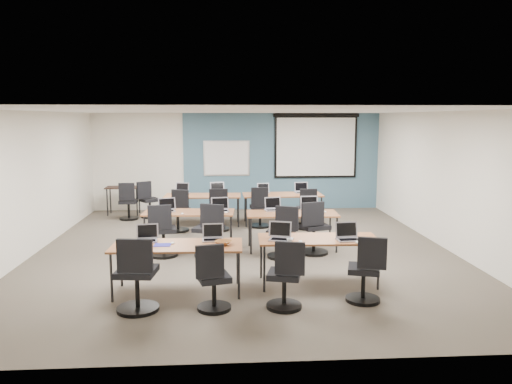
{
  "coord_description": "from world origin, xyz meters",
  "views": [
    {
      "loc": [
        -0.37,
        -9.46,
        2.58
      ],
      "look_at": [
        0.26,
        0.4,
        1.1
      ],
      "focal_mm": 35.0,
      "sensor_mm": 36.0,
      "label": 1
    }
  ],
  "objects": [
    {
      "name": "mouse_2",
      "position": [
        0.76,
        -2.25,
        0.74
      ],
      "size": [
        0.08,
        0.1,
        0.03
      ],
      "primitive_type": "ellipsoid",
      "rotation": [
        0.0,
        0.0,
        0.2
      ],
      "color": "white",
      "rests_on": "training_table_front_right"
    },
    {
      "name": "laptop_0",
      "position": [
        -1.55,
        -2.03,
        0.79
      ],
      "size": [
        0.33,
        0.28,
        0.25
      ],
      "rotation": [
        0.0,
        0.0,
        0.15
      ],
      "color": "silver",
      "rests_on": "training_table_front_left"
    },
    {
      "name": "laptop_3",
      "position": [
        1.5,
        -2.15,
        0.79
      ],
      "size": [
        0.35,
        0.3,
        0.26
      ],
      "rotation": [
        0.0,
        0.0,
        0.08
      ],
      "color": "silver",
      "rests_on": "training_table_front_right"
    },
    {
      "name": "laptop_4",
      "position": [
        -1.52,
        0.37,
        0.79
      ],
      "size": [
        0.34,
        0.29,
        0.26
      ],
      "rotation": [
        0.0,
        0.0,
        0.32
      ],
      "color": "silver",
      "rests_on": "training_table_mid_left"
    },
    {
      "name": "mouse_1",
      "position": [
        -0.34,
        -2.33,
        0.74
      ],
      "size": [
        0.06,
        0.1,
        0.03
      ],
      "primitive_type": "ellipsoid",
      "rotation": [
        0.0,
        0.0,
        0.02
      ],
      "color": "white",
      "rests_on": "training_table_front_left"
    },
    {
      "name": "task_chair_8",
      "position": [
        -1.42,
        1.74,
        0.41
      ],
      "size": [
        0.53,
        0.5,
        0.99
      ],
      "rotation": [
        0.0,
        0.0,
        -0.4
      ],
      "color": "black",
      "rests_on": "floor"
    },
    {
      "name": "wall_right",
      "position": [
        4.0,
        0.0,
        1.35
      ],
      "size": [
        0.04,
        9.0,
        2.7
      ],
      "primitive_type": "cube",
      "color": "beige",
      "rests_on": "ground"
    },
    {
      "name": "laptop_1",
      "position": [
        -0.55,
        -2.04,
        0.79
      ],
      "size": [
        0.32,
        0.27,
        0.24
      ],
      "rotation": [
        0.0,
        0.0,
        0.05
      ],
      "color": "#A8A8A8",
      "rests_on": "training_table_front_left"
    },
    {
      "name": "task_chair_10",
      "position": [
        0.46,
        2.06,
        0.4
      ],
      "size": [
        0.49,
        0.49,
        0.98
      ],
      "rotation": [
        0.0,
        0.0,
        0.12
      ],
      "color": "black",
      "rests_on": "floor"
    },
    {
      "name": "coffee_cup",
      "position": [
        0.58,
        -2.38,
        0.77
      ],
      "size": [
        0.09,
        0.09,
        0.06
      ],
      "primitive_type": "imported",
      "rotation": [
        0.0,
        0.0,
        -0.37
      ],
      "color": "silver",
      "rests_on": "snack_plate"
    },
    {
      "name": "wall_back",
      "position": [
        0.0,
        4.5,
        1.35
      ],
      "size": [
        8.0,
        0.04,
        2.7
      ],
      "primitive_type": "cube",
      "color": "beige",
      "rests_on": "ground"
    },
    {
      "name": "task_chair_6",
      "position": [
        0.69,
        -0.57,
        0.41
      ],
      "size": [
        0.55,
        0.52,
        1.0
      ],
      "rotation": [
        0.0,
        0.0,
        -0.38
      ],
      "color": "black",
      "rests_on": "floor"
    },
    {
      "name": "snack_plate",
      "position": [
        0.46,
        -2.35,
        0.74
      ],
      "size": [
        0.21,
        0.21,
        0.01
      ],
      "primitive_type": "cylinder",
      "rotation": [
        0.0,
        0.0,
        -0.2
      ],
      "color": "white",
      "rests_on": "training_table_front_right"
    },
    {
      "name": "mouse_9",
      "position": [
        -0.42,
        2.44,
        0.74
      ],
      "size": [
        0.06,
        0.09,
        0.03
      ],
      "primitive_type": "ellipsoid",
      "rotation": [
        0.0,
        0.0,
        -0.01
      ],
      "color": "white",
      "rests_on": "training_table_back_left"
    },
    {
      "name": "mouse_10",
      "position": [
        0.68,
        2.5,
        0.74
      ],
      "size": [
        0.06,
        0.09,
        0.03
      ],
      "primitive_type": "ellipsoid",
      "rotation": [
        0.0,
        0.0,
        -0.04
      ],
      "color": "white",
      "rests_on": "training_table_back_right"
    },
    {
      "name": "task_chair_9",
      "position": [
        -0.51,
        1.76,
        0.41
      ],
      "size": [
        0.51,
        0.51,
        0.99
      ],
      "rotation": [
        0.0,
        0.0,
        -0.06
      ],
      "color": "black",
      "rests_on": "floor"
    },
    {
      "name": "mouse_8",
      "position": [
        -1.31,
        2.48,
        0.74
      ],
      "size": [
        0.08,
        0.11,
        0.04
      ],
      "primitive_type": "ellipsoid",
      "rotation": [
        0.0,
        0.0,
        0.14
      ],
      "color": "white",
      "rests_on": "training_table_back_left"
    },
    {
      "name": "training_table_back_left",
      "position": [
        -0.89,
        2.44,
        0.69
      ],
      "size": [
        1.82,
        0.76,
        0.73
      ],
      "rotation": [
        0.0,
        0.0,
        -0.04
      ],
      "color": "#9D7841",
      "rests_on": "floor"
    },
    {
      "name": "laptop_5",
      "position": [
        -0.46,
        0.33,
        0.8
      ],
      "size": [
        0.35,
        0.3,
        0.27
      ],
      "rotation": [
        0.0,
        0.0,
        0.17
      ],
      "color": "silver",
      "rests_on": "training_table_mid_left"
    },
    {
      "name": "training_table_back_right",
      "position": [
        1.04,
        2.46,
        0.69
      ],
      "size": [
        1.92,
        0.8,
        0.73
      ],
      "rotation": [
        0.0,
        0.0,
        0.02
      ],
      "color": "olive",
      "rests_on": "floor"
    },
    {
      "name": "ceiling",
      "position": [
        0.0,
        0.0,
        2.7
      ],
      "size": [
        8.0,
        9.0,
        0.02
      ],
      "primitive_type": "cube",
      "color": "white",
      "rests_on": "ground"
    },
    {
      "name": "whiteboard",
      "position": [
        -0.3,
        4.43,
        1.45
      ],
      "size": [
        1.28,
        0.03,
        0.98
      ],
      "color": "silver",
      "rests_on": "wall_back"
    },
    {
      "name": "task_chair_7",
      "position": [
        1.31,
        -0.33,
        0.43
      ],
      "size": [
        0.57,
        0.56,
        1.03
      ],
      "rotation": [
        0.0,
        0.0,
        0.3
      ],
      "color": "black",
      "rests_on": "floor"
    },
    {
      "name": "floor",
      "position": [
        0.0,
        0.0,
        0.0
      ],
      "size": [
        8.0,
        9.0,
        0.02
      ],
      "primitive_type": "cube",
      "color": "#6B6354",
      "rests_on": "ground"
    },
    {
      "name": "task_chair_3",
      "position": [
        1.59,
        -2.86,
        0.4
      ],
      "size": [
        0.49,
        0.49,
        0.97
      ],
      "rotation": [
        0.0,
        0.0,
        -0.28
      ],
      "color": "black",
      "rests_on": "floor"
    },
    {
      "name": "projector_screen",
      "position": [
        2.2,
        4.41,
        1.89
      ],
      "size": [
        2.4,
        0.1,
        1.82
      ],
      "color": "black",
      "rests_on": "wall_back"
    },
    {
      "name": "laptop_11",
      "position": [
        1.55,
        2.66,
        0.79
      ],
      "size": [
        0.34,
        0.29,
        0.26
      ],
      "rotation": [
        0.0,
        0.0,
        0.09
      ],
      "color": "#ADADB9",
      "rests_on": "training_table_back_right"
    },
    {
      "name": "task_chair_1",
      "position": [
        -0.54,
        -3.04,
        0.39
      ],
      "size": [
        0.46,
        0.46,
        0.95
      ],
      "rotation": [
        0.0,
        0.0,
        0.25
      ],
      "color": "black",
      "rests_on": "floor"
    },
    {
      "name": "task_chair_2",
      "position": [
        0.44,
        -3.04,
        0.4
      ],
      "size": [
        0.49,
        0.49,
        0.97
      ],
      "rotation": [
        0.0,
        0.0,
        -0.25
      ],
      "color": "black",
      "rests_on": "floor"
    },
    {
      "name": "wall_front",
      "position": [
        0.0,
        -4.5,
        1.35
      ],
      "size": [
        8.0,
        0.04,
        2.7
      ],
      "primitive_type": "cube",
      "color": "beige",
      "rests_on": "ground"
    },
    {
      "name": "training_table_front_right",
      "position": [
        1.07,
        -2.02,
        0.69
      ],
      "size": [
        1.85,
        0.77,
        0.73
      ],
      "rotation": [
        0.0,
        0.0,
        -0.04
      ],
      "color": "olive",
      "rests_on": "floor"
    },
    {
      "name": "utility_table",
      "position": [
        -3.07,
        3.89,
        0.65
      ],
      "size": [
        0.89,
        0.5,
        0.75
      ],
      "rotation": [
        0.0,
        0.0,
        0.01
      ],
      "color": "black",
      "rests_on": "floor"
    },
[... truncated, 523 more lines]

